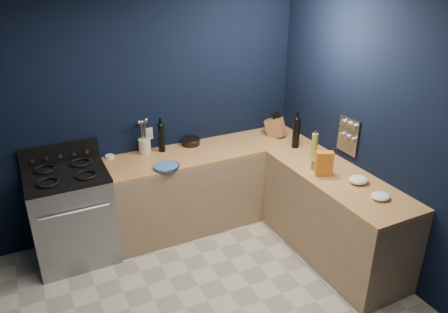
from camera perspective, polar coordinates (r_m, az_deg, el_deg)
wall_back at (r=4.71m, az=-10.20°, el=5.55°), size 3.50×0.02×2.60m
wall_right at (r=4.18m, az=21.46°, el=1.67°), size 0.02×3.50×2.60m
cab_back at (r=4.97m, az=-1.71°, el=-3.99°), size 2.30×0.63×0.86m
top_back at (r=4.77m, az=-1.78°, el=0.76°), size 2.30×0.63×0.04m
cab_right at (r=4.53m, az=14.31°, el=-7.89°), size 0.63×1.67×0.86m
top_right at (r=4.31m, az=14.93°, el=-2.83°), size 0.63×1.67×0.04m
gas_range at (r=4.61m, az=-19.34°, el=-7.56°), size 0.76×0.66×0.92m
oven_door at (r=4.35m, az=-18.69°, el=-9.72°), size 0.59×0.02×0.42m
cooktop at (r=4.39m, az=-20.19°, el=-2.29°), size 0.76×0.66×0.03m
backguard at (r=4.62m, az=-20.88°, el=0.40°), size 0.76×0.06×0.20m
spice_panel at (r=4.56m, az=16.09°, el=2.69°), size 0.02×0.28×0.38m
wall_outlet at (r=4.76m, az=-9.92°, el=2.98°), size 0.09×0.02×0.13m
plate_stack at (r=4.36m, az=-7.64°, el=-1.35°), size 0.33×0.33×0.03m
ramekin at (r=4.69m, az=-14.85°, el=-0.02°), size 0.10×0.10×0.03m
utensil_crock at (r=4.71m, az=-10.41°, el=1.36°), size 0.14×0.14×0.16m
wine_bottle_back at (r=4.70m, az=-8.27°, el=2.39°), size 0.10×0.10×0.30m
lemon_basket at (r=4.87m, az=-4.42°, el=1.99°), size 0.22×0.22×0.08m
knife_block at (r=5.10m, az=6.79°, el=3.81°), size 0.23×0.28×0.27m
wine_bottle_right at (r=4.81m, az=9.49°, el=3.03°), size 0.10×0.10×0.33m
oil_bottle at (r=4.58m, az=11.83°, el=1.33°), size 0.07×0.07×0.28m
spice_jar_near at (r=4.37m, az=11.71°, el=-1.09°), size 0.05×0.05×0.10m
spice_jar_far at (r=4.51m, az=12.46°, el=-0.45°), size 0.05×0.05×0.08m
crouton_bag at (r=4.25m, az=13.05°, el=-0.92°), size 0.18×0.14×0.24m
towel_front at (r=4.22m, az=17.34°, el=-2.96°), size 0.22×0.20×0.07m
towel_end at (r=4.02m, az=19.96°, el=-4.96°), size 0.19×0.17×0.05m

